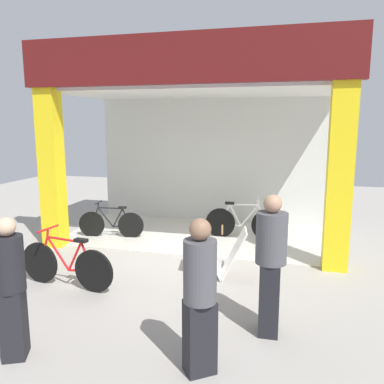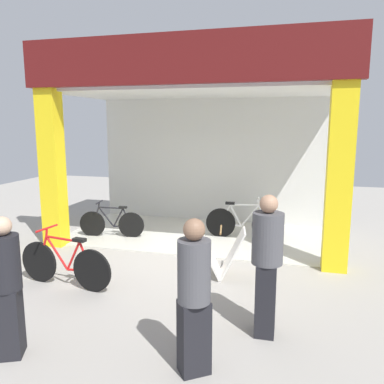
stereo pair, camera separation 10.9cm
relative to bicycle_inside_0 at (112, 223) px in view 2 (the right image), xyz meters
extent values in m
plane|color=#9E9991|center=(1.91, -0.82, -0.33)|extent=(20.07, 20.07, 0.00)
cube|color=beige|center=(1.91, 0.67, -0.32)|extent=(6.04, 2.97, 0.02)
cube|color=silver|center=(1.91, 2.15, 1.30)|extent=(6.04, 0.12, 3.26)
cube|color=yellow|center=(-0.90, -0.82, 1.30)|extent=(0.42, 0.36, 3.26)
cube|color=yellow|center=(4.72, -0.82, 1.30)|extent=(0.42, 0.36, 3.26)
cube|color=#591414|center=(1.91, -0.97, 3.37)|extent=(6.24, 0.20, 0.88)
cube|color=silver|center=(1.91, 0.67, 2.90)|extent=(6.04, 2.97, 0.06)
cylinder|color=black|center=(0.45, 0.07, -0.04)|extent=(0.59, 0.13, 0.59)
cylinder|color=black|center=(-0.46, -0.07, -0.04)|extent=(0.59, 0.13, 0.59)
cylinder|color=black|center=(0.23, 0.04, -0.06)|extent=(0.40, 0.09, 0.08)
cylinder|color=black|center=(0.15, 0.02, 0.13)|extent=(0.26, 0.07, 0.44)
cylinder|color=black|center=(-0.13, -0.02, 0.14)|extent=(0.36, 0.09, 0.46)
cylinder|color=black|center=(-0.01, 0.00, 0.36)|extent=(0.56, 0.12, 0.05)
cylinder|color=black|center=(0.35, 0.05, 0.16)|extent=(0.20, 0.06, 0.40)
cylinder|color=black|center=(-0.37, -0.06, 0.16)|extent=(0.18, 0.06, 0.41)
cylinder|color=black|center=(-0.28, -0.04, 0.42)|extent=(0.05, 0.04, 0.12)
cylinder|color=black|center=(-0.28, -0.04, 0.48)|extent=(0.09, 0.41, 0.03)
cube|color=black|center=(0.27, 0.04, 0.38)|extent=(0.19, 0.12, 0.04)
cylinder|color=black|center=(2.40, 0.63, 0.01)|extent=(0.67, 0.06, 0.67)
cylinder|color=black|center=(3.44, 0.66, 0.01)|extent=(0.67, 0.06, 0.67)
cylinder|color=white|center=(2.64, 0.64, -0.02)|extent=(0.45, 0.05, 0.09)
cylinder|color=white|center=(2.74, 0.64, 0.20)|extent=(0.29, 0.04, 0.50)
cylinder|color=white|center=(3.06, 0.65, 0.21)|extent=(0.41, 0.05, 0.53)
cylinder|color=white|center=(2.93, 0.65, 0.45)|extent=(0.65, 0.05, 0.05)
cylinder|color=white|center=(2.51, 0.64, 0.22)|extent=(0.22, 0.04, 0.45)
cylinder|color=white|center=(3.33, 0.66, 0.23)|extent=(0.20, 0.04, 0.47)
cylinder|color=white|center=(3.24, 0.66, 0.53)|extent=(0.06, 0.04, 0.14)
cylinder|color=white|center=(3.23, 0.66, 0.59)|extent=(0.05, 0.47, 0.03)
cube|color=black|center=(2.60, 0.64, 0.47)|extent=(0.21, 0.11, 0.05)
cylinder|color=black|center=(1.03, -2.75, 0.01)|extent=(0.67, 0.13, 0.67)
cylinder|color=black|center=(0.00, -2.62, 0.01)|extent=(0.67, 0.13, 0.67)
cylinder|color=red|center=(0.79, -2.72, -0.02)|extent=(0.45, 0.09, 0.09)
cylinder|color=red|center=(0.69, -2.71, 0.20)|extent=(0.30, 0.07, 0.50)
cylinder|color=red|center=(0.37, -2.67, 0.21)|extent=(0.41, 0.09, 0.53)
cylinder|color=red|center=(0.50, -2.69, 0.45)|extent=(0.64, 0.11, 0.05)
cylinder|color=red|center=(0.92, -2.74, 0.22)|extent=(0.22, 0.06, 0.45)
cylinder|color=red|center=(0.10, -2.64, 0.23)|extent=(0.20, 0.06, 0.47)
cylinder|color=red|center=(0.19, -2.65, 0.53)|extent=(0.06, 0.04, 0.14)
cylinder|color=red|center=(0.21, -2.65, 0.59)|extent=(0.09, 0.47, 0.03)
cube|color=black|center=(0.82, -2.73, 0.47)|extent=(0.21, 0.13, 0.05)
cube|color=silver|center=(2.63, -1.68, 0.08)|extent=(0.50, 0.60, 0.83)
cube|color=silver|center=(3.02, -1.62, 0.08)|extent=(0.50, 0.60, 0.83)
cylinder|color=olive|center=(2.83, -1.65, 0.49)|extent=(0.12, 0.53, 0.03)
cube|color=black|center=(3.70, -3.30, 0.13)|extent=(0.25, 0.34, 0.91)
cylinder|color=#4C4C51|center=(3.70, -3.30, 0.89)|extent=(0.38, 0.38, 0.62)
sphere|color=tan|center=(3.70, -3.30, 1.31)|extent=(0.22, 0.22, 0.22)
cube|color=black|center=(1.00, -4.50, 0.06)|extent=(0.34, 0.36, 0.78)
cylinder|color=black|center=(1.00, -4.50, 0.76)|extent=(0.42, 0.42, 0.61)
sphere|color=#D8AD8C|center=(1.00, -4.50, 1.17)|extent=(0.21, 0.21, 0.21)
cube|color=black|center=(3.05, -4.26, 0.06)|extent=(0.39, 0.37, 0.79)
cylinder|color=#4C4C51|center=(3.05, -4.26, 0.78)|extent=(0.47, 0.47, 0.64)
sphere|color=#8C664C|center=(3.05, -4.26, 1.21)|extent=(0.22, 0.22, 0.22)
camera|label=1|loc=(3.87, -7.87, 2.24)|focal=36.41mm
camera|label=2|loc=(3.98, -7.84, 2.24)|focal=36.41mm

